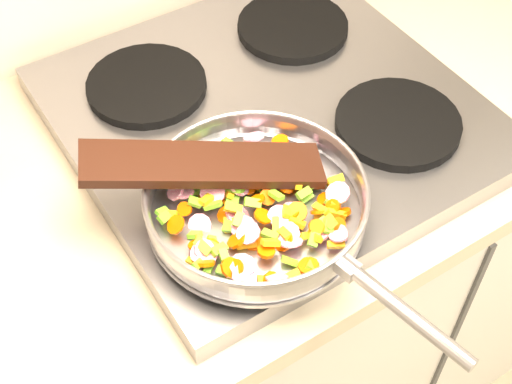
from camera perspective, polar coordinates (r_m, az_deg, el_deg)
base_cabinet at (r=1.84m, az=19.38°, el=2.80°), size 3.00×0.65×0.86m
cooktop at (r=1.13m, az=1.03°, el=6.03°), size 0.60×0.60×0.04m
grate_fl at (r=0.97m, az=-1.34°, el=-0.68°), size 0.19×0.19×0.02m
grate_fr at (r=1.10m, az=11.28°, el=5.42°), size 0.19×0.19×0.02m
grate_bl at (r=1.15m, az=-8.75°, el=8.45°), size 0.19×0.19×0.02m
grate_br at (r=1.26m, az=2.96°, el=13.07°), size 0.19×0.19×0.02m
saute_pan at (r=0.92m, az=0.12°, el=-0.77°), size 0.33×0.49×0.05m
vegetable_heap at (r=0.93m, az=0.16°, el=-1.38°), size 0.25×0.26×0.05m
wooden_spatula at (r=0.94m, az=-4.16°, el=2.21°), size 0.32×0.19×0.07m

